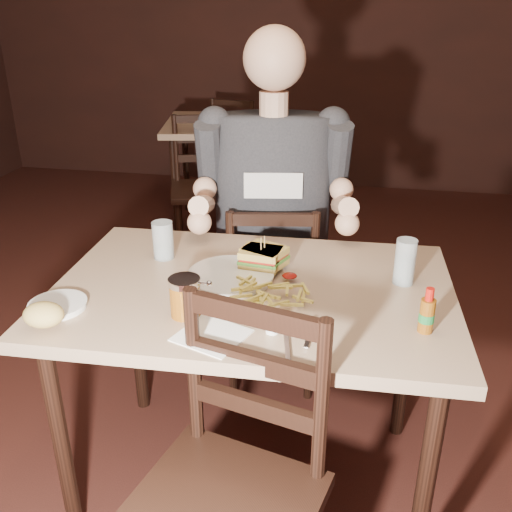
% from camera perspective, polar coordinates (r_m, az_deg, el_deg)
% --- Properties ---
extents(room_shell, '(7.00, 7.00, 7.00)m').
position_cam_1_polar(room_shell, '(1.62, -3.18, 18.37)').
color(room_shell, black).
rests_on(room_shell, ground).
extents(main_table, '(1.23, 0.84, 0.77)m').
position_cam_1_polar(main_table, '(1.77, -0.31, -5.41)').
color(main_table, tan).
rests_on(main_table, ground).
extents(bg_table, '(0.94, 0.94, 0.77)m').
position_cam_1_polar(bg_table, '(4.13, -3.25, 12.04)').
color(bg_table, tan).
rests_on(bg_table, ground).
extents(chair_far, '(0.46, 0.49, 0.85)m').
position_cam_1_polar(chair_far, '(2.43, 1.56, -3.59)').
color(chair_far, black).
rests_on(chair_far, ground).
extents(chair_near, '(0.53, 0.56, 0.93)m').
position_cam_1_polar(chair_near, '(1.48, -3.60, -24.17)').
color(chair_near, black).
rests_on(chair_near, ground).
extents(bg_chair_far, '(0.45, 0.48, 0.86)m').
position_cam_1_polar(bg_chair_far, '(4.71, -1.54, 10.52)').
color(bg_chair_far, black).
rests_on(bg_chair_far, ground).
extents(bg_chair_near, '(0.53, 0.55, 0.89)m').
position_cam_1_polar(bg_chair_near, '(3.68, -5.24, 6.59)').
color(bg_chair_near, black).
rests_on(bg_chair_near, ground).
extents(diner, '(0.67, 0.57, 1.04)m').
position_cam_1_polar(diner, '(2.18, 1.73, 8.26)').
color(diner, '#2E2E33').
rests_on(diner, chair_far).
extents(dinner_plate, '(0.27, 0.27, 0.01)m').
position_cam_1_polar(dinner_plate, '(1.78, -2.55, -2.10)').
color(dinner_plate, white).
rests_on(dinner_plate, main_table).
extents(sandwich_left, '(0.16, 0.15, 0.11)m').
position_cam_1_polar(sandwich_left, '(1.81, 0.85, 0.63)').
color(sandwich_left, tan).
rests_on(sandwich_left, dinner_plate).
extents(sandwich_right, '(0.13, 0.12, 0.10)m').
position_cam_1_polar(sandwich_right, '(1.80, 0.50, 0.44)').
color(sandwich_right, tan).
rests_on(sandwich_right, dinner_plate).
extents(fries_pile, '(0.26, 0.19, 0.04)m').
position_cam_1_polar(fries_pile, '(1.63, 1.58, -3.60)').
color(fries_pile, '#E8D85C').
rests_on(fries_pile, dinner_plate).
extents(ketchup_dollop, '(0.05, 0.05, 0.01)m').
position_cam_1_polar(ketchup_dollop, '(1.75, 3.38, -1.98)').
color(ketchup_dollop, maroon).
rests_on(ketchup_dollop, dinner_plate).
extents(glass_left, '(0.07, 0.07, 0.13)m').
position_cam_1_polar(glass_left, '(1.92, -9.28, 1.58)').
color(glass_left, silver).
rests_on(glass_left, main_table).
extents(glass_right, '(0.07, 0.07, 0.14)m').
position_cam_1_polar(glass_right, '(1.78, 14.67, -0.56)').
color(glass_right, silver).
rests_on(glass_right, main_table).
extents(hot_sauce, '(0.04, 0.04, 0.13)m').
position_cam_1_polar(hot_sauce, '(1.55, 16.78, -5.21)').
color(hot_sauce, brown).
rests_on(hot_sauce, main_table).
extents(salt_shaker, '(0.04, 0.04, 0.06)m').
position_cam_1_polar(salt_shaker, '(1.49, 1.63, -6.63)').
color(salt_shaker, white).
rests_on(salt_shaker, main_table).
extents(syrup_dispenser, '(0.09, 0.09, 0.11)m').
position_cam_1_polar(syrup_dispenser, '(1.57, -7.11, -4.08)').
color(syrup_dispenser, brown).
rests_on(syrup_dispenser, main_table).
extents(napkin, '(0.21, 0.20, 0.00)m').
position_cam_1_polar(napkin, '(1.50, -4.44, -7.91)').
color(napkin, white).
rests_on(napkin, main_table).
extents(knife, '(0.05, 0.20, 0.00)m').
position_cam_1_polar(knife, '(1.45, 3.09, -8.77)').
color(knife, silver).
rests_on(knife, napkin).
extents(fork, '(0.02, 0.15, 0.00)m').
position_cam_1_polar(fork, '(1.51, 5.43, -7.55)').
color(fork, silver).
rests_on(fork, napkin).
extents(side_plate, '(0.16, 0.16, 0.01)m').
position_cam_1_polar(side_plate, '(1.71, -19.20, -4.76)').
color(side_plate, white).
rests_on(side_plate, main_table).
extents(bread_roll, '(0.11, 0.09, 0.06)m').
position_cam_1_polar(bread_roll, '(1.60, -20.47, -5.52)').
color(bread_roll, tan).
rests_on(bread_roll, side_plate).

